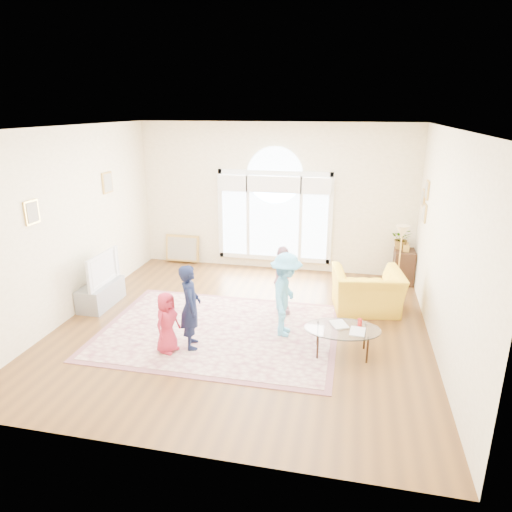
% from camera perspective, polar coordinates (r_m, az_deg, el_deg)
% --- Properties ---
extents(ground, '(6.00, 6.00, 0.00)m').
position_cam_1_polar(ground, '(7.71, -1.70, -8.76)').
color(ground, '#54361B').
rests_on(ground, ground).
extents(room_shell, '(6.00, 6.00, 6.00)m').
position_cam_1_polar(room_shell, '(9.83, 2.23, 6.88)').
color(room_shell, '#FFF0CB').
rests_on(room_shell, ground).
extents(area_rug, '(3.60, 2.60, 0.02)m').
position_cam_1_polar(area_rug, '(7.56, -4.66, -9.31)').
color(area_rug, beige).
rests_on(area_rug, ground).
extents(rug_border, '(3.80, 2.80, 0.01)m').
position_cam_1_polar(rug_border, '(7.56, -4.66, -9.34)').
color(rug_border, '#895359').
rests_on(rug_border, ground).
extents(tv_console, '(0.45, 1.00, 0.42)m').
position_cam_1_polar(tv_console, '(8.88, -18.80, -4.54)').
color(tv_console, gray).
rests_on(tv_console, ground).
extents(television, '(0.17, 1.02, 0.59)m').
position_cam_1_polar(television, '(8.70, -19.08, -1.48)').
color(television, black).
rests_on(television, tv_console).
extents(coffee_table, '(1.16, 0.79, 0.54)m').
position_cam_1_polar(coffee_table, '(6.84, 10.76, -9.02)').
color(coffee_table, silver).
rests_on(coffee_table, ground).
extents(armchair, '(1.32, 1.20, 0.76)m').
position_cam_1_polar(armchair, '(8.34, 13.70, -4.28)').
color(armchair, yellow).
rests_on(armchair, ground).
extents(side_cabinet, '(0.40, 0.50, 0.70)m').
position_cam_1_polar(side_cabinet, '(9.89, 17.96, -1.27)').
color(side_cabinet, black).
rests_on(side_cabinet, ground).
extents(floor_lamp, '(0.27, 0.27, 1.51)m').
position_cam_1_polar(floor_lamp, '(8.44, 17.75, 2.13)').
color(floor_lamp, black).
rests_on(floor_lamp, ground).
extents(plant_pedestal, '(0.20, 0.20, 0.70)m').
position_cam_1_polar(plant_pedestal, '(9.97, 17.46, -1.05)').
color(plant_pedestal, white).
rests_on(plant_pedestal, ground).
extents(potted_plant, '(0.44, 0.40, 0.44)m').
position_cam_1_polar(potted_plant, '(9.81, 17.77, 2.10)').
color(potted_plant, '#33722D').
rests_on(potted_plant, plant_pedestal).
extents(leaning_picture, '(0.80, 0.14, 0.62)m').
position_cam_1_polar(leaning_picture, '(10.87, -9.08, -0.79)').
color(leaning_picture, tan).
rests_on(leaning_picture, ground).
extents(child_red, '(0.41, 0.52, 0.93)m').
position_cam_1_polar(child_red, '(6.86, -11.07, -8.15)').
color(child_red, '#AC223B').
rests_on(child_red, area_rug).
extents(child_navy, '(0.46, 0.55, 1.30)m').
position_cam_1_polar(child_navy, '(6.86, -8.20, -6.29)').
color(child_navy, '#111836').
rests_on(child_navy, area_rug).
extents(child_pink, '(0.48, 0.77, 1.22)m').
position_cam_1_polar(child_pink, '(7.92, 3.28, -3.04)').
color(child_pink, '#C58B9B').
rests_on(child_pink, area_rug).
extents(child_blue, '(0.51, 0.88, 1.35)m').
position_cam_1_polar(child_blue, '(7.16, 3.74, -4.85)').
color(child_blue, '#5BBBEC').
rests_on(child_blue, area_rug).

